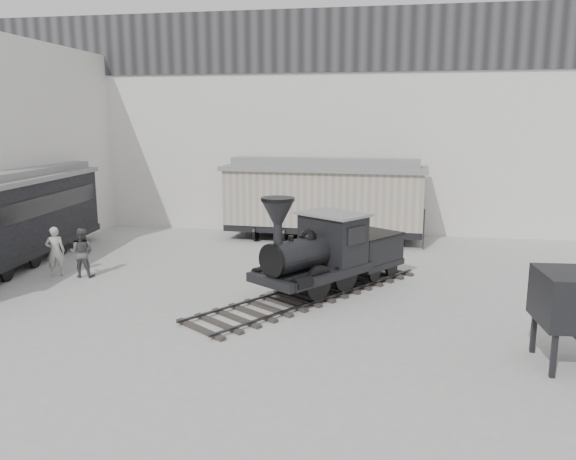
% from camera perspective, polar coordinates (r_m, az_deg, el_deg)
% --- Properties ---
extents(ground, '(90.00, 90.00, 0.00)m').
position_cam_1_polar(ground, '(16.01, -3.59, -9.74)').
color(ground, '#9E9E9B').
extents(north_wall, '(34.00, 2.51, 11.00)m').
position_cam_1_polar(north_wall, '(29.75, 2.96, 10.80)').
color(north_wall, silver).
rests_on(north_wall, ground).
extents(west_pavilion, '(7.00, 12.11, 9.00)m').
position_cam_1_polar(west_pavilion, '(30.42, -26.87, 7.65)').
color(west_pavilion, silver).
rests_on(west_pavilion, ground).
extents(locomotive, '(7.16, 8.83, 3.32)m').
position_cam_1_polar(locomotive, '(18.79, 3.90, -2.67)').
color(locomotive, black).
rests_on(locomotive, ground).
extents(boxcar, '(9.79, 3.60, 3.94)m').
position_cam_1_polar(boxcar, '(26.93, 3.66, 3.32)').
color(boxcar, black).
rests_on(boxcar, ground).
extents(visitor_a, '(0.81, 0.71, 1.86)m').
position_cam_1_polar(visitor_a, '(22.44, -22.57, -2.02)').
color(visitor_a, '#B3B5AA').
rests_on(visitor_a, ground).
extents(visitor_b, '(0.95, 0.78, 1.82)m').
position_cam_1_polar(visitor_b, '(21.98, -20.20, -2.16)').
color(visitor_b, '#4D4D4F').
rests_on(visitor_b, ground).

